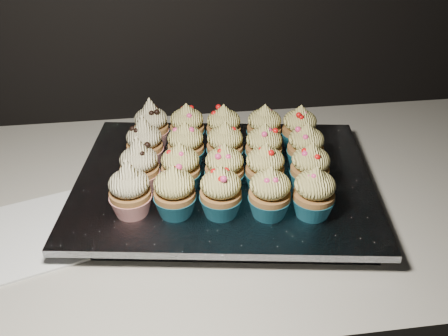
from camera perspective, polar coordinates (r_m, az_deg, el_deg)
The scene contains 24 objects.
worktop at distance 0.87m, azimuth -11.42°, elevation -4.55°, with size 2.44×0.64×0.04m, color silver.
napkin at distance 0.82m, azimuth -21.30°, elevation -7.18°, with size 0.18×0.18×0.00m, color white.
baking_tray at distance 0.85m, azimuth -0.00°, elevation -2.22°, with size 0.45×0.34×0.02m, color black.
foil_lining at distance 0.84m, azimuth -0.00°, elevation -1.27°, with size 0.49×0.38×0.01m, color silver.
cupcake_0 at distance 0.74m, azimuth -10.71°, elevation -2.57°, with size 0.06×0.06×0.10m.
cupcake_1 at distance 0.73m, azimuth -5.67°, elevation -2.79°, with size 0.06×0.06×0.08m.
cupcake_2 at distance 0.73m, azimuth -0.38°, elevation -2.82°, with size 0.06×0.06×0.08m.
cupcake_3 at distance 0.73m, azimuth 5.24°, elevation -2.91°, with size 0.06×0.06×0.08m.
cupcake_4 at distance 0.74m, azimuth 10.25°, elevation -2.87°, with size 0.06×0.06×0.08m.
cupcake_5 at distance 0.80m, azimuth -9.64°, elevation 0.18°, with size 0.06×0.06×0.10m.
cupcake_6 at distance 0.79m, azimuth -4.98°, elevation -0.00°, with size 0.06×0.06×0.08m.
cupcake_7 at distance 0.78m, azimuth 0.05°, elevation -0.09°, with size 0.06×0.06×0.08m.
cupcake_8 at distance 0.79m, azimuth 4.70°, elevation -0.07°, with size 0.06×0.06×0.08m.
cupcake_9 at distance 0.80m, azimuth 9.81°, elevation -0.00°, with size 0.06×0.06×0.08m.
cupcake_10 at distance 0.86m, azimuth -9.06°, elevation 2.78°, with size 0.06×0.06×0.10m.
cupcake_11 at distance 0.85m, azimuth -4.39°, elevation 2.52°, with size 0.06×0.06×0.08m.
cupcake_12 at distance 0.85m, azimuth 0.10°, elevation 2.56°, with size 0.06×0.06×0.08m.
cupcake_13 at distance 0.84m, azimuth 4.57°, elevation 2.34°, with size 0.06×0.06×0.08m.
cupcake_14 at distance 0.85m, azimuth 9.31°, elevation 2.37°, with size 0.06×0.06×0.08m.
cupcake_15 at distance 0.92m, azimuth -8.31°, elevation 4.87°, with size 0.06×0.06×0.10m.
cupcake_16 at distance 0.91m, azimuth -4.24°, elevation 4.72°, with size 0.06×0.06×0.08m.
cupcake_17 at distance 0.90m, azimuth -0.04°, elevation 4.60°, with size 0.06×0.06×0.08m.
cupcake_18 at distance 0.91m, azimuth 4.60°, elevation 4.60°, with size 0.06×0.06×0.08m.
cupcake_19 at distance 0.91m, azimuth 8.60°, elevation 4.49°, with size 0.06×0.06×0.08m.
Camera 1 is at (0.08, 1.01, 1.40)m, focal length 40.00 mm.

